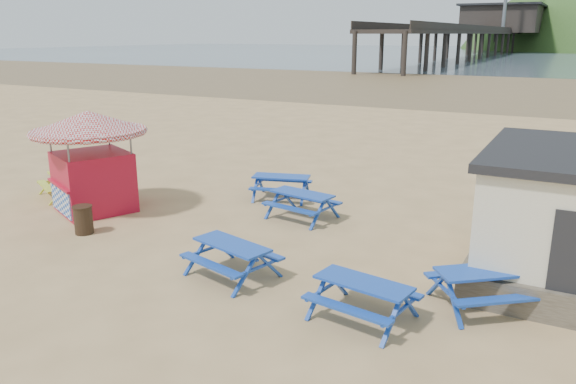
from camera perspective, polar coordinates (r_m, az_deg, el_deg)
The scene contains 13 objects.
ground at distance 16.88m, azimuth -5.46°, elevation -4.05°, with size 400.00×400.00×0.00m, color tan.
wet_sand at distance 69.03m, azimuth 20.77°, elevation 10.04°, with size 400.00×400.00×0.00m, color brown.
sea at distance 183.52m, azimuth 25.75°, elevation 12.49°, with size 400.00×400.00×0.00m, color #445561.
picnic_table_blue_a at distance 20.06m, azimuth -0.69°, elevation 0.50°, with size 2.37×2.10×0.84m.
picnic_table_blue_b at distance 17.90m, azimuth 1.45°, elevation -1.38°, with size 2.27×1.95×0.85m.
picnic_table_blue_c at distance 17.67m, azimuth 22.19°, elevation -3.18°, with size 1.86×1.69×0.64m.
picnic_table_blue_d at distance 13.76m, azimuth -5.69°, elevation -6.87°, with size 2.38×2.11×0.85m.
picnic_table_blue_e at distance 11.87m, azimuth 7.60°, elevation -10.83°, with size 2.23×1.91×0.84m.
picnic_table_blue_f at distance 12.92m, azimuth 19.31°, elevation -9.26°, with size 2.66×2.59×0.87m.
picnic_table_yellow at distance 21.86m, azimuth -21.74°, elevation 0.58°, with size 2.39×2.24×0.80m.
ice_cream_kiosk at distance 19.42m, azimuth -19.43°, elevation 4.18°, with size 4.96×4.96×3.34m.
litter_bin at distance 17.62m, azimuth -20.07°, elevation -2.64°, with size 0.58×0.58×0.85m.
pier at distance 193.32m, azimuth 20.61°, elevation 14.74°, with size 24.00×220.00×39.29m.
Camera 1 is at (8.80, -13.22, 5.71)m, focal length 35.00 mm.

